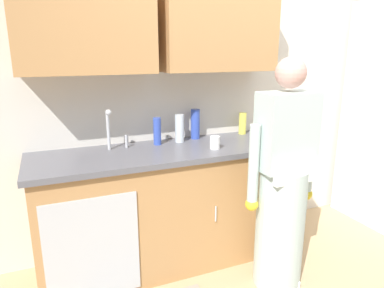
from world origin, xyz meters
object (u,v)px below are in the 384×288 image
object	(u,v)px
bottle_water_tall	(179,128)
knife_on_counter	(263,138)
sink	(119,156)
bottle_soap	(195,124)
cup_by_sink	(215,143)
bottle_water_short	(242,123)
bottle_cleaner_spray	(157,131)
person_at_sink	(282,194)

from	to	relation	value
bottle_water_tall	knife_on_counter	bearing A→B (deg)	-12.40
sink	bottle_soap	xyz separation A→B (m)	(0.69, 0.21, 0.14)
bottle_water_tall	cup_by_sink	size ratio (longest dim) A/B	2.33
sink	bottle_water_tall	world-z (taller)	sink
sink	bottle_water_short	bearing A→B (deg)	10.12
bottle_water_short	cup_by_sink	size ratio (longest dim) A/B	1.95
sink	bottle_cleaner_spray	size ratio (longest dim) A/B	2.33
cup_by_sink	knife_on_counter	bearing A→B (deg)	14.81
bottle_soap	cup_by_sink	xyz separation A→B (m)	(0.01, -0.35, -0.08)
sink	bottle_cleaner_spray	bearing A→B (deg)	22.82
cup_by_sink	knife_on_counter	world-z (taller)	cup_by_sink
bottle_soap	knife_on_counter	xyz separation A→B (m)	(0.54, -0.21, -0.12)
sink	cup_by_sink	bearing A→B (deg)	-11.60
sink	person_at_sink	xyz separation A→B (m)	(1.00, -0.59, -0.23)
bottle_water_short	cup_by_sink	xyz separation A→B (m)	(-0.44, -0.35, -0.05)
sink	person_at_sink	distance (m)	1.19
person_at_sink	bottle_water_short	size ratio (longest dim) A/B	8.61
person_at_sink	cup_by_sink	world-z (taller)	person_at_sink
person_at_sink	bottle_water_short	bearing A→B (deg)	80.06
bottle_cleaner_spray	knife_on_counter	xyz separation A→B (m)	(0.89, -0.15, -0.10)
person_at_sink	sink	bearing A→B (deg)	149.79
person_at_sink	bottle_cleaner_spray	xyz separation A→B (m)	(-0.67, 0.73, 0.36)
knife_on_counter	bottle_water_short	bearing A→B (deg)	164.88
bottle_cleaner_spray	cup_by_sink	size ratio (longest dim) A/B	2.23
person_at_sink	bottle_water_tall	bearing A→B (deg)	123.10
cup_by_sink	person_at_sink	bearing A→B (deg)	-55.31
person_at_sink	bottle_water_short	world-z (taller)	person_at_sink
bottle_water_short	cup_by_sink	world-z (taller)	bottle_water_short
bottle_soap	cup_by_sink	size ratio (longest dim) A/B	2.58
sink	person_at_sink	world-z (taller)	person_at_sink
bottle_cleaner_spray	bottle_water_tall	world-z (taller)	bottle_water_tall
person_at_sink	cup_by_sink	size ratio (longest dim) A/B	16.80
bottle_soap	sink	bearing A→B (deg)	-163.16
bottle_water_short	bottle_cleaner_spray	bearing A→B (deg)	-175.58
sink	bottle_soap	distance (m)	0.73
sink	bottle_cleaner_spray	xyz separation A→B (m)	(0.34, 0.14, 0.12)
bottle_water_short	cup_by_sink	distance (m)	0.57
bottle_water_short	bottle_soap	size ratio (longest dim) A/B	0.76
bottle_cleaner_spray	bottle_soap	world-z (taller)	bottle_soap
bottle_soap	bottle_water_tall	bearing A→B (deg)	-160.10
person_at_sink	bottle_soap	bearing A→B (deg)	111.66
bottle_water_tall	bottle_soap	bearing A→B (deg)	19.90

